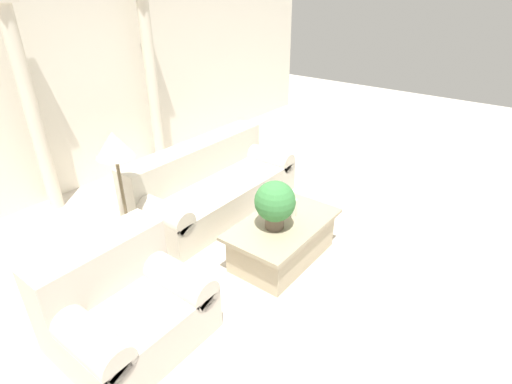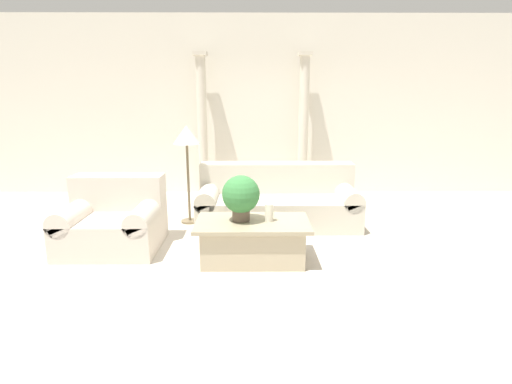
% 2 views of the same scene
% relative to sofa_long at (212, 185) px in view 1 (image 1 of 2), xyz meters
% --- Properties ---
extents(ground_plane, '(16.00, 16.00, 0.00)m').
position_rel_sofa_long_xyz_m(ground_plane, '(-0.26, -0.88, -0.33)').
color(ground_plane, beige).
extents(wall_back, '(10.00, 0.06, 3.20)m').
position_rel_sofa_long_xyz_m(wall_back, '(-0.26, 1.96, 1.27)').
color(wall_back, silver).
rests_on(wall_back, ground_plane).
extents(sofa_long, '(2.23, 0.99, 0.84)m').
position_rel_sofa_long_xyz_m(sofa_long, '(0.00, 0.00, 0.00)').
color(sofa_long, beige).
rests_on(sofa_long, ground_plane).
extents(loveseat, '(1.11, 0.99, 0.84)m').
position_rel_sofa_long_xyz_m(loveseat, '(-2.02, -0.92, 0.01)').
color(loveseat, beige).
rests_on(loveseat, ground_plane).
extents(coffee_table, '(1.24, 0.73, 0.45)m').
position_rel_sofa_long_xyz_m(coffee_table, '(-0.35, -1.35, -0.10)').
color(coffee_table, tan).
rests_on(coffee_table, ground_plane).
extents(potted_plant, '(0.41, 0.41, 0.51)m').
position_rel_sofa_long_xyz_m(potted_plant, '(-0.48, -1.33, 0.41)').
color(potted_plant, brown).
rests_on(potted_plant, coffee_table).
extents(pillar_candle, '(0.09, 0.09, 0.19)m').
position_rel_sofa_long_xyz_m(pillar_candle, '(-0.17, -1.34, 0.22)').
color(pillar_candle, silver).
rests_on(pillar_candle, coffee_table).
extents(floor_lamp, '(0.38, 0.38, 1.39)m').
position_rel_sofa_long_xyz_m(floor_lamp, '(-1.27, 0.04, 0.85)').
color(floor_lamp, brown).
rests_on(floor_lamp, ground_plane).
extents(column_left, '(0.24, 0.24, 2.53)m').
position_rel_sofa_long_xyz_m(column_left, '(-1.25, 1.67, 0.96)').
color(column_left, beige).
rests_on(column_left, ground_plane).
extents(column_right, '(0.24, 0.24, 2.53)m').
position_rel_sofa_long_xyz_m(column_right, '(0.55, 1.67, 0.96)').
color(column_right, beige).
rests_on(column_right, ground_plane).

